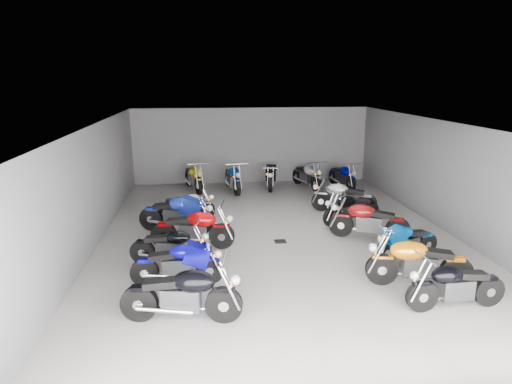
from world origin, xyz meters
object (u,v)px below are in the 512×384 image
at_px(motorcycle_right_a, 455,285).
at_px(motorcycle_back_e, 307,175).
at_px(motorcycle_back_f, 343,176).
at_px(motorcycle_left_f, 185,206).
at_px(motorcycle_left_d, 194,229).
at_px(motorcycle_back_b, 194,177).
at_px(motorcycle_left_a, 183,294).
at_px(motorcycle_left_b, 178,264).
at_px(motorcycle_right_d, 368,221).
at_px(motorcycle_left_e, 177,214).
at_px(motorcycle_back_c, 233,178).
at_px(drain_grate, 280,241).
at_px(motorcycle_right_e, 351,208).
at_px(motorcycle_right_c, 406,242).
at_px(motorcycle_right_f, 343,197).
at_px(motorcycle_back_d, 272,176).
at_px(motorcycle_left_c, 171,246).
at_px(motorcycle_right_b, 418,262).

height_order(motorcycle_right_a, motorcycle_back_e, motorcycle_back_e).
bearing_deg(motorcycle_back_f, motorcycle_left_f, 18.52).
xyz_separation_m(motorcycle_left_d, motorcycle_back_b, (-0.10, 6.48, 0.00)).
xyz_separation_m(motorcycle_left_a, motorcycle_left_b, (-0.16, 1.60, -0.06)).
height_order(motorcycle_right_d, motorcycle_back_e, motorcycle_right_d).
xyz_separation_m(motorcycle_left_e, motorcycle_left_f, (0.19, 1.15, -0.08)).
xyz_separation_m(motorcycle_right_a, motorcycle_back_c, (-3.67, 10.08, 0.05)).
bearing_deg(motorcycle_right_a, motorcycle_left_e, 43.61).
distance_m(drain_grate, motorcycle_right_d, 2.54).
height_order(motorcycle_left_f, motorcycle_right_e, motorcycle_right_e).
bearing_deg(motorcycle_back_b, motorcycle_left_e, 70.02).
xyz_separation_m(motorcycle_right_c, motorcycle_back_e, (-0.74, 7.79, 0.06)).
relative_size(motorcycle_left_a, motorcycle_right_d, 1.08).
height_order(motorcycle_right_e, motorcycle_back_c, motorcycle_back_c).
height_order(motorcycle_left_b, motorcycle_left_e, motorcycle_left_e).
bearing_deg(motorcycle_left_d, motorcycle_back_c, 176.88).
distance_m(motorcycle_right_a, motorcycle_right_f, 6.71).
bearing_deg(motorcycle_left_d, motorcycle_back_d, 164.83).
bearing_deg(motorcycle_right_c, drain_grate, 43.10).
bearing_deg(motorcycle_back_c, motorcycle_left_d, 68.34).
bearing_deg(motorcycle_back_b, motorcycle_back_c, 153.06).
distance_m(motorcycle_left_a, motorcycle_back_b, 10.27).
bearing_deg(motorcycle_left_d, drain_grate, 105.02).
bearing_deg(motorcycle_left_a, motorcycle_right_c, 122.58).
relative_size(motorcycle_left_f, motorcycle_back_e, 0.93).
bearing_deg(motorcycle_left_b, motorcycle_left_c, -166.31).
relative_size(motorcycle_right_c, motorcycle_back_f, 0.88).
relative_size(motorcycle_left_b, motorcycle_left_e, 0.91).
bearing_deg(motorcycle_left_d, motorcycle_left_a, 8.03).
height_order(motorcycle_left_b, motorcycle_back_b, motorcycle_back_b).
distance_m(motorcycle_right_b, motorcycle_right_c, 1.53).
distance_m(motorcycle_right_b, motorcycle_right_e, 4.38).
xyz_separation_m(motorcycle_left_d, motorcycle_back_c, (1.45, 6.17, 0.01)).
distance_m(motorcycle_left_d, motorcycle_right_d, 4.85).
bearing_deg(motorcycle_right_d, motorcycle_right_f, 21.77).
height_order(motorcycle_right_e, motorcycle_back_d, motorcycle_back_d).
distance_m(motorcycle_left_d, motorcycle_right_c, 5.45).
height_order(motorcycle_left_d, motorcycle_right_c, motorcycle_left_d).
relative_size(motorcycle_left_b, motorcycle_back_c, 0.89).
relative_size(motorcycle_right_a, motorcycle_right_d, 0.98).
relative_size(motorcycle_left_a, motorcycle_left_d, 1.02).
xyz_separation_m(drain_grate, motorcycle_right_c, (2.90, -1.59, 0.45)).
xyz_separation_m(motorcycle_left_d, motorcycle_left_f, (-0.31, 2.56, -0.07)).
height_order(motorcycle_right_d, motorcycle_right_f, motorcycle_right_d).
bearing_deg(drain_grate, motorcycle_right_c, -28.77).
height_order(motorcycle_right_a, motorcycle_right_e, motorcycle_right_e).
bearing_deg(motorcycle_right_b, motorcycle_back_d, 22.47).
bearing_deg(motorcycle_back_d, motorcycle_back_e, -171.67).
bearing_deg(motorcycle_right_b, motorcycle_left_b, 94.33).
bearing_deg(motorcycle_right_c, motorcycle_back_c, 8.69).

